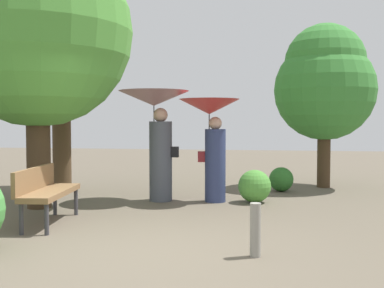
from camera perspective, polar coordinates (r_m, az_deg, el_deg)
ground_plane at (r=5.51m, az=-7.23°, el=-12.99°), size 40.00×40.00×0.00m
person_left at (r=8.82m, az=-4.36°, el=2.85°), size 1.33×1.33×2.08m
person_right at (r=8.70m, az=2.39°, el=1.97°), size 1.13×1.13×1.92m
park_bench at (r=7.15m, az=-17.49°, el=-5.29°), size 0.68×1.55×0.83m
tree_near_left at (r=8.67m, az=-18.48°, el=14.59°), size 3.27×3.27×5.16m
tree_near_right at (r=11.08m, az=15.92°, el=7.31°), size 2.27×2.27×3.72m
tree_mid_left at (r=10.62m, az=-15.78°, el=11.83°), size 2.40×2.40×4.72m
bush_path_left at (r=10.22m, az=10.85°, el=-4.26°), size 0.52×0.52×0.52m
bush_path_right at (r=8.73m, az=7.66°, el=-5.13°), size 0.61×0.61×0.61m
path_marker_post at (r=5.27m, az=7.75°, el=-10.37°), size 0.12×0.12×0.60m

